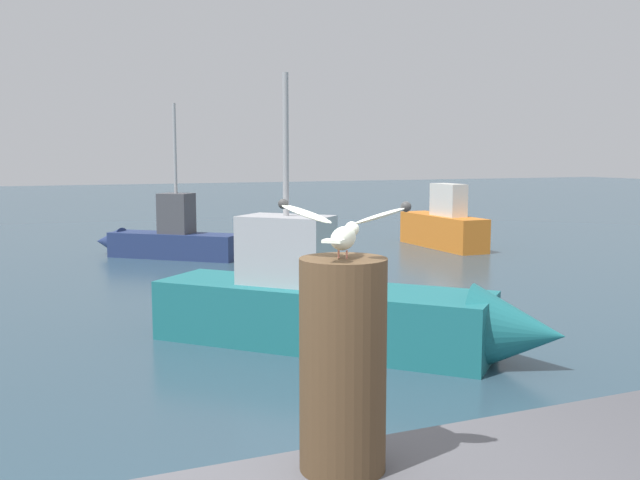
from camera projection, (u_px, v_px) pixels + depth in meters
mooring_post at (343, 365)px, 3.09m from camera, size 0.38×0.38×0.93m
seagull at (344, 229)px, 3.03m from camera, size 0.49×0.46×0.25m
boat_teal at (351, 310)px, 9.31m from camera, size 4.51×4.69×3.70m
boat_orange at (439, 226)px, 19.79m from camera, size 0.87×3.83×1.76m
boat_navy at (164, 239)px, 17.70m from camera, size 3.43×3.12×3.80m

